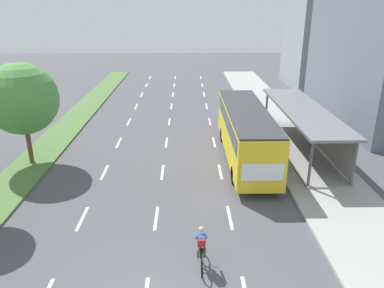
% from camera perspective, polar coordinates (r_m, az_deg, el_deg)
% --- Properties ---
extents(median_strip, '(2.60, 52.00, 0.12)m').
position_cam_1_polar(median_strip, '(32.41, -18.43, 2.59)').
color(median_strip, '#4C7038').
rests_on(median_strip, ground).
extents(sidewalk_right, '(4.50, 52.00, 0.15)m').
position_cam_1_polar(sidewalk_right, '(31.87, 13.28, 2.84)').
color(sidewalk_right, '#9E9E99').
rests_on(sidewalk_right, ground).
extents(lane_divider_left, '(0.14, 48.56, 0.01)m').
position_cam_1_polar(lane_divider_left, '(30.18, -10.35, 1.92)').
color(lane_divider_left, white).
rests_on(lane_divider_left, ground).
extents(lane_divider_center, '(0.14, 48.56, 0.01)m').
position_cam_1_polar(lane_divider_center, '(29.80, -3.69, 1.98)').
color(lane_divider_center, white).
rests_on(lane_divider_center, ground).
extents(lane_divider_right, '(0.14, 48.56, 0.01)m').
position_cam_1_polar(lane_divider_right, '(29.84, 3.04, 2.02)').
color(lane_divider_right, white).
rests_on(lane_divider_right, ground).
extents(bus_shelter, '(2.90, 12.37, 2.86)m').
position_cam_1_polar(bus_shelter, '(26.29, 17.02, 2.80)').
color(bus_shelter, gray).
rests_on(bus_shelter, sidewalk_right).
extents(bus, '(2.54, 11.29, 3.37)m').
position_cam_1_polar(bus, '(23.92, 8.25, 2.28)').
color(bus, yellow).
rests_on(bus, ground).
extents(cyclist, '(0.46, 1.82, 1.71)m').
position_cam_1_polar(cyclist, '(14.67, 1.45, -15.80)').
color(cyclist, black).
rests_on(cyclist, ground).
extents(median_tree_third, '(4.30, 4.30, 6.25)m').
position_cam_1_polar(median_tree_third, '(24.54, -24.61, 6.29)').
color(median_tree_third, brown).
rests_on(median_tree_third, median_strip).
extents(building_mid_right, '(10.01, 9.04, 16.16)m').
position_cam_1_polar(building_mid_right, '(49.14, 21.20, 17.64)').
color(building_mid_right, '#8E939E').
rests_on(building_mid_right, ground).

